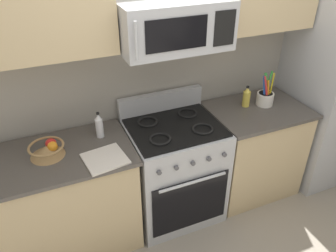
{
  "coord_description": "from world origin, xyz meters",
  "views": [
    {
      "loc": [
        -0.94,
        -1.37,
        2.35
      ],
      "look_at": [
        -0.11,
        0.57,
        1.03
      ],
      "focal_mm": 35.53,
      "sensor_mm": 36.0,
      "label": 1
    }
  ],
  "objects_px": {
    "range_oven": "(174,170)",
    "utensil_crock": "(265,97)",
    "cutting_board": "(105,159)",
    "microwave": "(174,25)",
    "bottle_oil": "(247,97)",
    "refrigerator": "(336,89)",
    "fruit_basket": "(47,149)",
    "bottle_vinegar": "(99,126)"
  },
  "relations": [
    {
      "from": "range_oven",
      "to": "bottle_oil",
      "type": "distance_m",
      "value": 0.91
    },
    {
      "from": "range_oven",
      "to": "cutting_board",
      "type": "height_order",
      "value": "range_oven"
    },
    {
      "from": "utensil_crock",
      "to": "fruit_basket",
      "type": "xyz_separation_m",
      "value": [
        -1.89,
        -0.03,
        -0.02
      ]
    },
    {
      "from": "refrigerator",
      "to": "bottle_oil",
      "type": "bearing_deg",
      "value": 173.85
    },
    {
      "from": "range_oven",
      "to": "utensil_crock",
      "type": "distance_m",
      "value": 1.05
    },
    {
      "from": "bottle_oil",
      "to": "cutting_board",
      "type": "bearing_deg",
      "value": -168.33
    },
    {
      "from": "refrigerator",
      "to": "cutting_board",
      "type": "bearing_deg",
      "value": -175.68
    },
    {
      "from": "cutting_board",
      "to": "bottle_oil",
      "type": "xyz_separation_m",
      "value": [
        1.36,
        0.28,
        0.08
      ]
    },
    {
      "from": "range_oven",
      "to": "cutting_board",
      "type": "distance_m",
      "value": 0.79
    },
    {
      "from": "cutting_board",
      "to": "microwave",
      "type": "bearing_deg",
      "value": 19.68
    },
    {
      "from": "utensil_crock",
      "to": "fruit_basket",
      "type": "relative_size",
      "value": 1.3
    },
    {
      "from": "refrigerator",
      "to": "bottle_oil",
      "type": "height_order",
      "value": "refrigerator"
    },
    {
      "from": "cutting_board",
      "to": "utensil_crock",
      "type": "bearing_deg",
      "value": 8.76
    },
    {
      "from": "range_oven",
      "to": "bottle_vinegar",
      "type": "relative_size",
      "value": 5.13
    },
    {
      "from": "fruit_basket",
      "to": "bottle_oil",
      "type": "xyz_separation_m",
      "value": [
        1.72,
        0.07,
        0.04
      ]
    },
    {
      "from": "refrigerator",
      "to": "bottle_vinegar",
      "type": "relative_size",
      "value": 8.86
    },
    {
      "from": "cutting_board",
      "to": "bottle_oil",
      "type": "distance_m",
      "value": 1.39
    },
    {
      "from": "microwave",
      "to": "utensil_crock",
      "type": "distance_m",
      "value": 1.18
    },
    {
      "from": "refrigerator",
      "to": "utensil_crock",
      "type": "bearing_deg",
      "value": 175.74
    },
    {
      "from": "utensil_crock",
      "to": "microwave",
      "type": "bearing_deg",
      "value": -179.13
    },
    {
      "from": "cutting_board",
      "to": "bottle_oil",
      "type": "bearing_deg",
      "value": 11.67
    },
    {
      "from": "cutting_board",
      "to": "bottle_vinegar",
      "type": "distance_m",
      "value": 0.32
    },
    {
      "from": "microwave",
      "to": "fruit_basket",
      "type": "distance_m",
      "value": 1.25
    },
    {
      "from": "cutting_board",
      "to": "fruit_basket",
      "type": "bearing_deg",
      "value": 149.59
    },
    {
      "from": "microwave",
      "to": "bottle_oil",
      "type": "xyz_separation_m",
      "value": [
        0.74,
        0.06,
        -0.73
      ]
    },
    {
      "from": "utensil_crock",
      "to": "fruit_basket",
      "type": "bearing_deg",
      "value": -179.22
    },
    {
      "from": "fruit_basket",
      "to": "cutting_board",
      "type": "distance_m",
      "value": 0.42
    },
    {
      "from": "range_oven",
      "to": "fruit_basket",
      "type": "height_order",
      "value": "range_oven"
    },
    {
      "from": "fruit_basket",
      "to": "bottle_vinegar",
      "type": "relative_size",
      "value": 1.18
    },
    {
      "from": "microwave",
      "to": "bottle_vinegar",
      "type": "xyz_separation_m",
      "value": [
        -0.58,
        0.08,
        -0.72
      ]
    },
    {
      "from": "range_oven",
      "to": "refrigerator",
      "type": "relative_size",
      "value": 0.58
    },
    {
      "from": "fruit_basket",
      "to": "microwave",
      "type": "bearing_deg",
      "value": 0.69
    },
    {
      "from": "refrigerator",
      "to": "bottle_vinegar",
      "type": "distance_m",
      "value": 2.3
    },
    {
      "from": "cutting_board",
      "to": "bottle_vinegar",
      "type": "height_order",
      "value": "bottle_vinegar"
    },
    {
      "from": "range_oven",
      "to": "microwave",
      "type": "bearing_deg",
      "value": 90.02
    },
    {
      "from": "microwave",
      "to": "fruit_basket",
      "type": "relative_size",
      "value": 3.11
    },
    {
      "from": "range_oven",
      "to": "bottle_oil",
      "type": "relative_size",
      "value": 5.59
    },
    {
      "from": "fruit_basket",
      "to": "refrigerator",
      "type": "bearing_deg",
      "value": -0.72
    },
    {
      "from": "bottle_vinegar",
      "to": "range_oven",
      "type": "bearing_deg",
      "value": -10.68
    },
    {
      "from": "refrigerator",
      "to": "bottle_oil",
      "type": "relative_size",
      "value": 9.66
    },
    {
      "from": "cutting_board",
      "to": "bottle_oil",
      "type": "relative_size",
      "value": 1.45
    },
    {
      "from": "utensil_crock",
      "to": "bottle_oil",
      "type": "distance_m",
      "value": 0.18
    }
  ]
}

